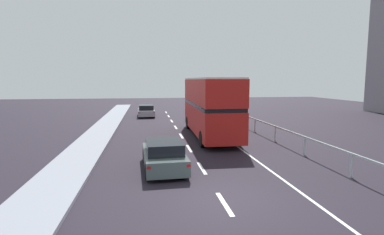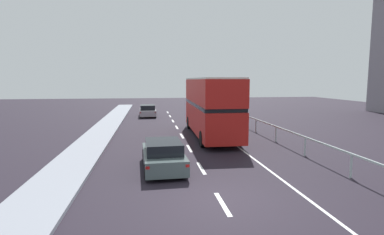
# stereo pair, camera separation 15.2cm
# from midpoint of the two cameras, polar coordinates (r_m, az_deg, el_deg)

# --- Properties ---
(ground_plane) EXTENTS (75.48, 120.00, 0.10)m
(ground_plane) POSITION_cam_midpoint_polar(r_m,az_deg,el_deg) (11.05, 4.93, -14.89)
(ground_plane) COLOR black
(near_sidewalk_kerb) EXTENTS (2.19, 80.00, 0.14)m
(near_sidewalk_kerb) POSITION_cam_midpoint_polar(r_m,az_deg,el_deg) (11.32, -27.39, -14.47)
(near_sidewalk_kerb) COLOR gray
(near_sidewalk_kerb) RESTS_ON ground
(lane_paint_markings) EXTENTS (3.14, 46.00, 0.01)m
(lane_paint_markings) POSITION_cam_midpoint_polar(r_m,az_deg,el_deg) (19.41, 4.35, -5.10)
(lane_paint_markings) COLOR silver
(lane_paint_markings) RESTS_ON ground
(bridge_side_railing) EXTENTS (0.10, 42.00, 1.05)m
(bridge_side_railing) POSITION_cam_midpoint_polar(r_m,az_deg,el_deg) (20.98, 15.10, -2.03)
(bridge_side_railing) COLOR #A9B8B8
(bridge_side_railing) RESTS_ON ground
(double_decker_bus_red) EXTENTS (2.71, 10.25, 4.22)m
(double_decker_bus_red) POSITION_cam_midpoint_polar(r_m,az_deg,el_deg) (22.04, 3.16, 2.29)
(double_decker_bus_red) COLOR #AB1915
(double_decker_bus_red) RESTS_ON ground
(hatchback_car_near) EXTENTS (1.95, 4.17, 1.34)m
(hatchback_car_near) POSITION_cam_midpoint_polar(r_m,az_deg,el_deg) (14.10, -5.59, -7.05)
(hatchback_car_near) COLOR #435151
(hatchback_car_near) RESTS_ON ground
(sedan_car_ahead) EXTENTS (1.87, 4.07, 1.31)m
(sedan_car_ahead) POSITION_cam_midpoint_polar(r_m,az_deg,el_deg) (34.55, -8.66, 1.22)
(sedan_car_ahead) COLOR gray
(sedan_car_ahead) RESTS_ON ground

